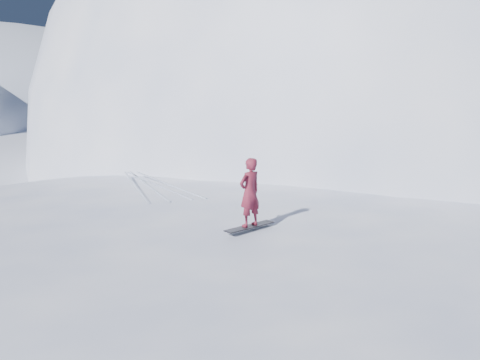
{
  "coord_description": "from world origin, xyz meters",
  "views": [
    {
      "loc": [
        -2.98,
        -14.18,
        6.38
      ],
      "look_at": [
        0.87,
        0.16,
        3.5
      ],
      "focal_mm": 40.0,
      "sensor_mm": 36.0,
      "label": 1
    }
  ],
  "objects": [
    {
      "name": "ground",
      "position": [
        0.0,
        0.0,
        0.0
      ],
      "size": [
        400.0,
        400.0,
        0.0
      ],
      "primitive_type": "plane",
      "color": "white",
      "rests_on": "ground"
    },
    {
      "name": "near_ridge",
      "position": [
        1.0,
        3.0,
        0.0
      ],
      "size": [
        36.0,
        28.0,
        4.8
      ],
      "primitive_type": "ellipsoid",
      "color": "white",
      "rests_on": "ground"
    },
    {
      "name": "summit_peak",
      "position": [
        22.0,
        26.0,
        0.0
      ],
      "size": [
        60.0,
        56.0,
        56.0
      ],
      "primitive_type": "ellipsoid",
      "color": "white",
      "rests_on": "ground"
    },
    {
      "name": "peak_shoulder",
      "position": [
        10.0,
        20.0,
        0.0
      ],
      "size": [
        28.0,
        24.0,
        18.0
      ],
      "primitive_type": "ellipsoid",
      "color": "white",
      "rests_on": "ground"
    },
    {
      "name": "wind_bumps",
      "position": [
        -0.56,
        2.12,
        0.0
      ],
      "size": [
        16.0,
        14.4,
        1.0
      ],
      "color": "white",
      "rests_on": "ground"
    },
    {
      "name": "snowboard",
      "position": [
        0.87,
        -0.84,
        2.41
      ],
      "size": [
        1.56,
        1.0,
        0.03
      ],
      "primitive_type": "cube",
      "rotation": [
        0.0,
        0.0,
        0.47
      ],
      "color": "black",
      "rests_on": "near_ridge"
    },
    {
      "name": "snowboarder",
      "position": [
        0.87,
        -0.84,
        3.35
      ],
      "size": [
        0.8,
        0.7,
        1.85
      ],
      "primitive_type": "imported",
      "rotation": [
        0.0,
        0.0,
        3.61
      ],
      "color": "maroon",
      "rests_on": "snowboard"
    },
    {
      "name": "board_tracks",
      "position": [
        -1.09,
        5.6,
        2.42
      ],
      "size": [
        2.39,
        5.99,
        0.04
      ],
      "color": "silver",
      "rests_on": "ground"
    }
  ]
}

